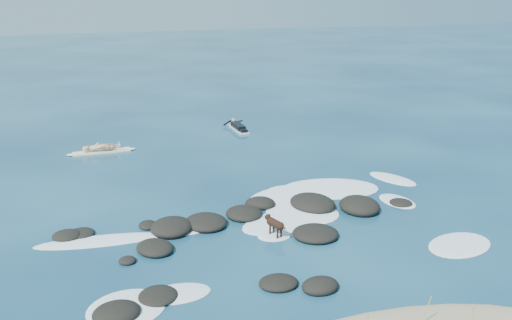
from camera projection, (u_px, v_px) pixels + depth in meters
name	position (u px, v px, depth m)	size (l,w,h in m)	color
ground	(277.00, 220.00, 19.24)	(160.00, 160.00, 0.00)	#0A2642
reef_rocks	(254.00, 226.00, 18.48)	(12.54, 7.12, 0.58)	black
breaking_foam	(291.00, 215.00, 19.67)	(14.65, 8.96, 0.12)	white
standing_surfer_rig	(101.00, 138.00, 26.69)	(3.19, 0.65, 1.82)	#F8F2C6
paddling_surfer_rig	(238.00, 127.00, 31.08)	(1.17, 2.59, 0.45)	silver
dog	(274.00, 223.00, 17.88)	(0.49, 1.03, 0.68)	black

